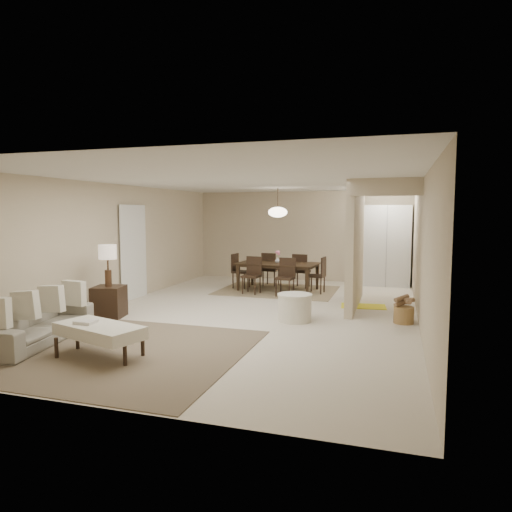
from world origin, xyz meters
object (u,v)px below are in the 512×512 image
(wicker_basket, at_px, (404,315))
(round_pouf, at_px, (295,308))
(sofa, at_px, (35,323))
(pantry_cabinet, at_px, (387,246))
(ottoman_bench, at_px, (99,331))
(side_table, at_px, (109,302))
(dining_table, at_px, (277,277))

(wicker_basket, bearing_deg, round_pouf, -168.10)
(sofa, bearing_deg, round_pouf, -63.28)
(pantry_cabinet, height_order, wicker_basket, pantry_cabinet)
(ottoman_bench, bearing_deg, round_pouf, 70.78)
(sofa, distance_m, round_pouf, 4.17)
(round_pouf, bearing_deg, side_table, -167.48)
(ottoman_bench, distance_m, side_table, 2.42)
(wicker_basket, bearing_deg, sofa, -151.14)
(sofa, bearing_deg, side_table, -11.35)
(sofa, bearing_deg, dining_table, -32.53)
(side_table, xyz_separation_m, dining_table, (2.23, 3.67, 0.06))
(wicker_basket, bearing_deg, ottoman_bench, -140.66)
(sofa, relative_size, ottoman_bench, 1.51)
(side_table, height_order, round_pouf, side_table)
(pantry_cabinet, distance_m, sofa, 8.53)
(sofa, relative_size, dining_table, 1.06)
(sofa, distance_m, dining_table, 5.87)
(pantry_cabinet, bearing_deg, round_pouf, -107.64)
(ottoman_bench, bearing_deg, sofa, -175.84)
(round_pouf, bearing_deg, dining_table, 110.19)
(round_pouf, height_order, dining_table, dining_table)
(side_table, distance_m, wicker_basket, 5.27)
(ottoman_bench, height_order, round_pouf, round_pouf)
(sofa, relative_size, round_pouf, 3.34)
(pantry_cabinet, distance_m, side_table, 7.14)
(dining_table, bearing_deg, wicker_basket, -35.69)
(side_table, height_order, wicker_basket, side_table)
(dining_table, bearing_deg, pantry_cabinet, 37.82)
(side_table, distance_m, dining_table, 4.29)
(dining_table, bearing_deg, side_table, -115.89)
(pantry_cabinet, xyz_separation_m, wicker_basket, (0.40, -4.15, -0.91))
(wicker_basket, bearing_deg, pantry_cabinet, 95.51)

